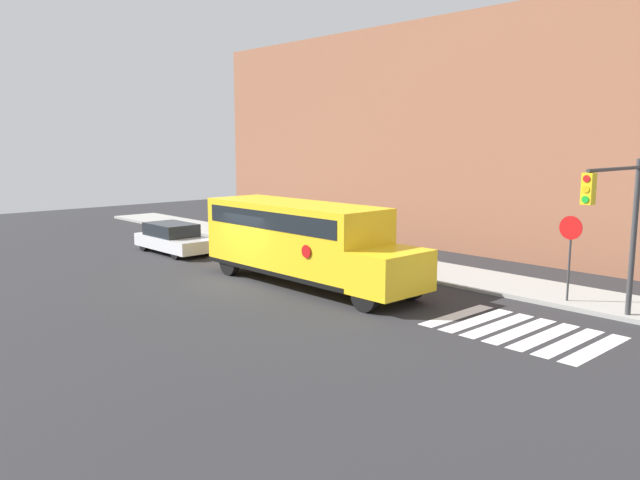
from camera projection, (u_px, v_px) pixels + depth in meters
The scene contains 8 objects.
ground_plane at pixel (243, 281), 23.47m from camera, with size 60.00×60.00×0.00m, color #28282B.
sidewalk_strip at pixel (362, 258), 27.81m from camera, with size 44.00×3.00×0.15m.
building_backdrop at pixel (452, 136), 31.32m from camera, with size 32.00×4.00×10.98m.
crosswalk_stripes at pixel (521, 331), 17.29m from camera, with size 4.70×3.20×0.01m.
school_bus at pixel (301, 238), 22.78m from camera, with size 9.46×2.57×2.98m.
parked_car at pixel (173, 238), 29.39m from camera, with size 4.54×1.82×1.39m.
stop_sign at pixel (570, 246), 19.71m from camera, with size 0.75×0.10×2.89m.
traffic_light at pixel (619, 216), 17.12m from camera, with size 0.28×3.40×4.72m.
Camera 1 is at (18.85, -13.40, 5.19)m, focal length 35.00 mm.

